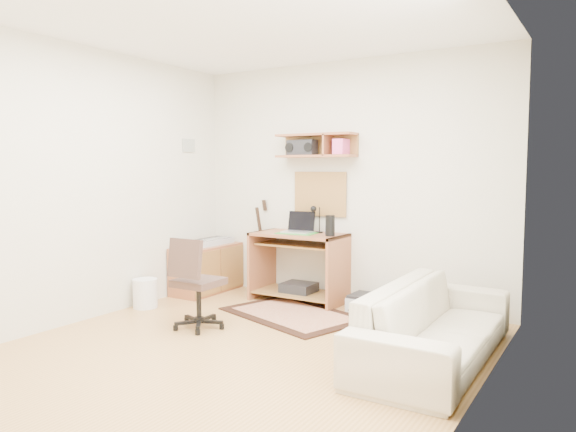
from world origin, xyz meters
The scene contains 22 objects.
floor centered at (0.00, 0.00, -0.01)m, with size 3.60×4.00×0.01m, color tan.
ceiling centered at (0.00, 0.00, 2.60)m, with size 3.60×4.00×0.01m, color white.
back_wall centered at (0.00, 2.00, 1.30)m, with size 3.60×0.01×2.60m, color beige.
left_wall centered at (-1.80, 0.00, 1.30)m, with size 0.01×4.00×2.60m, color beige.
right_wall centered at (1.80, 0.00, 1.30)m, with size 0.01×4.00×2.60m, color beige.
wall_shelf centered at (-0.30, 1.88, 1.70)m, with size 0.90×0.25×0.26m, color #9A5836.
cork_board centered at (-0.30, 1.98, 1.17)m, with size 0.64×0.03×0.49m, color tan.
wall_photo centered at (-1.79, 1.50, 1.72)m, with size 0.02×0.20×0.15m, color #4C8CBF.
desk centered at (-0.42, 1.73, 0.38)m, with size 1.00×0.55×0.75m, color #9A5836, non-canonical shape.
laptop centered at (-0.43, 1.71, 0.87)m, with size 0.31×0.31×0.24m, color silver, non-canonical shape.
speaker centered at (-0.02, 1.68, 0.86)m, with size 0.10×0.10×0.22m, color black.
desk_lamp centered at (-0.25, 1.87, 0.90)m, with size 0.10×0.10×0.29m, color black, non-canonical shape.
pencil_cup centered at (-0.12, 1.83, 0.80)m, with size 0.07×0.07×0.09m, color #2E3B8C.
boombox centered at (-0.47, 1.87, 1.68)m, with size 0.32×0.15×0.17m, color black.
rug centered at (-0.18, 1.20, 0.01)m, with size 1.34×0.89×0.02m, color #CAAD87.
task_chair centered at (-0.69, 0.38, 0.42)m, with size 0.43×0.43×0.85m, color #3B2923, non-canonical shape.
cabinet centered at (-1.58, 1.55, 0.28)m, with size 0.40×0.90×0.55m, color #9A5836.
music_keyboard centered at (-1.58, 1.55, 0.58)m, with size 0.24×0.77×0.07m, color #B2B5BA.
guitar centered at (-1.04, 1.86, 0.55)m, with size 0.29×0.18×1.09m, color #A66233, non-canonical shape.
waste_basket centered at (-1.65, 0.64, 0.15)m, with size 0.25×0.25×0.30m, color white.
printer centered at (0.42, 1.74, 0.08)m, with size 0.42×0.32×0.16m, color #A5A8AA.
sofa centered at (1.38, 0.69, 0.38)m, with size 1.93×0.56×0.76m, color beige.
Camera 1 is at (2.51, -3.30, 1.45)m, focal length 33.64 mm.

